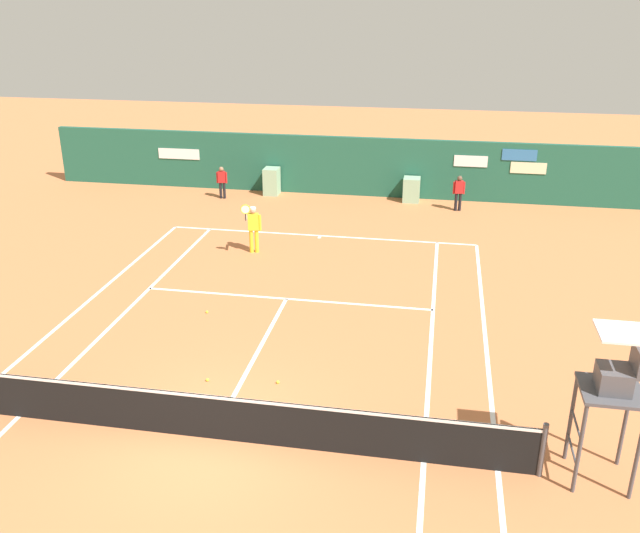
% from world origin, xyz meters
% --- Properties ---
extents(ground_plane, '(80.00, 80.00, 0.01)m').
position_xyz_m(ground_plane, '(-0.00, 0.58, 0.00)').
color(ground_plane, '#C67042').
extents(tennis_net, '(12.10, 0.10, 1.07)m').
position_xyz_m(tennis_net, '(0.00, 0.00, 0.51)').
color(tennis_net, '#4C4C51').
rests_on(tennis_net, ground_plane).
extents(sponsor_back_wall, '(25.00, 1.02, 2.40)m').
position_xyz_m(sponsor_back_wall, '(0.00, 16.97, 1.16)').
color(sponsor_back_wall, '#1E5642').
rests_on(sponsor_back_wall, ground_plane).
extents(umpire_chair, '(1.00, 1.00, 2.85)m').
position_xyz_m(umpire_chair, '(6.97, 0.12, 1.87)').
color(umpire_chair, '#47474C').
rests_on(umpire_chair, ground_plane).
extents(player_on_baseline, '(0.49, 0.74, 1.77)m').
position_xyz_m(player_on_baseline, '(-1.83, 9.72, 0.93)').
color(player_on_baseline, yellow).
rests_on(player_on_baseline, ground_plane).
extents(ball_kid_centre_post, '(0.44, 0.20, 1.32)m').
position_xyz_m(ball_kid_centre_post, '(-4.75, 15.51, 0.76)').
color(ball_kid_centre_post, black).
rests_on(ball_kid_centre_post, ground_plane).
extents(ball_kid_right_post, '(0.45, 0.22, 1.38)m').
position_xyz_m(ball_kid_right_post, '(4.69, 15.51, 0.79)').
color(ball_kid_right_post, black).
rests_on(ball_kid_right_post, ground_plane).
extents(tennis_ball_mid_court, '(0.07, 0.07, 0.07)m').
position_xyz_m(tennis_ball_mid_court, '(-1.86, 5.16, 0.03)').
color(tennis_ball_mid_court, '#CCE033').
rests_on(tennis_ball_mid_court, ground_plane).
extents(tennis_ball_by_sideline, '(0.07, 0.07, 0.07)m').
position_xyz_m(tennis_ball_by_sideline, '(-0.73, 1.93, 0.03)').
color(tennis_ball_by_sideline, '#CCE033').
rests_on(tennis_ball_by_sideline, ground_plane).
extents(tennis_ball_near_service_line, '(0.07, 0.07, 0.07)m').
position_xyz_m(tennis_ball_near_service_line, '(0.79, 2.11, 0.03)').
color(tennis_ball_near_service_line, '#CCE033').
rests_on(tennis_ball_near_service_line, ground_plane).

